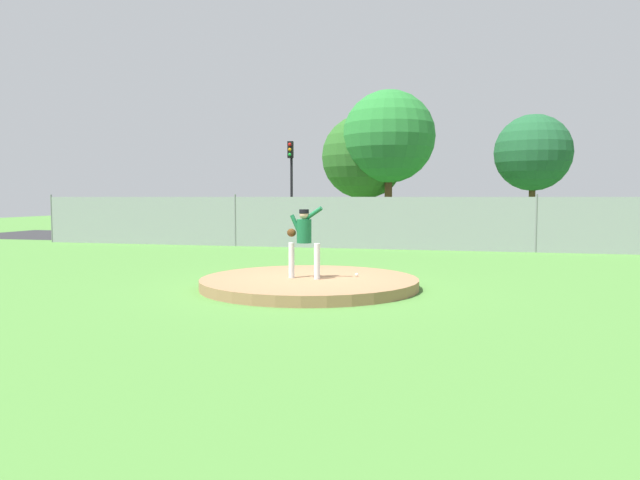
% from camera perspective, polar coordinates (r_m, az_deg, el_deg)
% --- Properties ---
extents(ground_plane, '(80.00, 80.00, 0.00)m').
position_cam_1_polar(ground_plane, '(18.84, 3.68, -1.92)').
color(ground_plane, '#4C8438').
extents(asphalt_strip, '(44.00, 7.00, 0.01)m').
position_cam_1_polar(asphalt_strip, '(27.21, 6.86, -0.05)').
color(asphalt_strip, '#2B2B2D').
rests_on(asphalt_strip, ground_plane).
extents(pitchers_mound, '(4.78, 4.78, 0.22)m').
position_cam_1_polar(pitchers_mound, '(13.01, -1.04, -4.16)').
color(pitchers_mound, '#99704C').
rests_on(pitchers_mound, ground_plane).
extents(pitcher_youth, '(0.83, 0.32, 1.58)m').
position_cam_1_polar(pitcher_youth, '(12.79, -1.59, 0.40)').
color(pitcher_youth, silver).
rests_on(pitcher_youth, pitchers_mound).
extents(baseball, '(0.07, 0.07, 0.07)m').
position_cam_1_polar(baseball, '(13.24, 3.56, -3.36)').
color(baseball, white).
rests_on(baseball, pitchers_mound).
extents(chainlink_fence, '(28.96, 0.07, 2.10)m').
position_cam_1_polar(chainlink_fence, '(22.70, 5.48, 1.64)').
color(chainlink_fence, gray).
rests_on(chainlink_fence, ground_plane).
extents(parked_car_champagne, '(1.82, 4.21, 1.80)m').
position_cam_1_polar(parked_car_champagne, '(27.89, 24.34, 1.44)').
color(parked_car_champagne, tan).
rests_on(parked_car_champagne, ground_plane).
extents(parked_car_burgundy, '(2.02, 4.44, 1.79)m').
position_cam_1_polar(parked_car_burgundy, '(29.74, -9.31, 1.91)').
color(parked_car_burgundy, maroon).
rests_on(parked_car_burgundy, ground_plane).
extents(traffic_cone_orange, '(0.40, 0.40, 0.55)m').
position_cam_1_polar(traffic_cone_orange, '(28.36, 14.34, 0.54)').
color(traffic_cone_orange, orange).
rests_on(traffic_cone_orange, asphalt_strip).
extents(traffic_light_near, '(0.28, 0.46, 4.99)m').
position_cam_1_polar(traffic_light_near, '(32.26, -2.82, 6.67)').
color(traffic_light_near, black).
rests_on(traffic_light_near, ground_plane).
extents(tree_tall_centre, '(5.08, 5.08, 6.97)m').
position_cam_1_polar(tree_tall_centre, '(36.21, 4.25, 7.99)').
color(tree_tall_centre, '#4C331E').
rests_on(tree_tall_centre, ground_plane).
extents(tree_bushy_near, '(5.34, 5.34, 8.15)m').
position_cam_1_polar(tree_bushy_near, '(34.88, 6.66, 9.85)').
color(tree_bushy_near, '#4C331E').
rests_on(tree_bushy_near, ground_plane).
extents(tree_broad_left, '(4.46, 4.46, 6.81)m').
position_cam_1_polar(tree_broad_left, '(37.01, 19.88, 7.91)').
color(tree_broad_left, '#4C331E').
rests_on(tree_broad_left, ground_plane).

